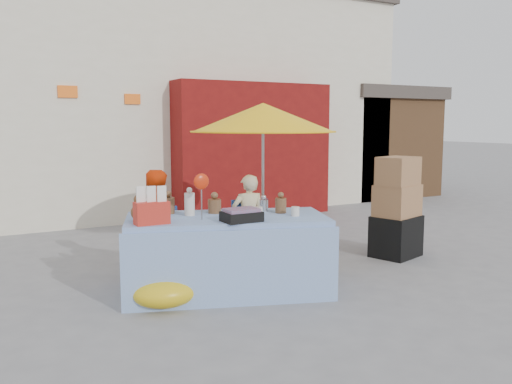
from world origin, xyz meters
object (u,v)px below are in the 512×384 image
vendor_orange (155,225)px  vendor_beige (248,220)px  umbrella (263,118)px  market_table (226,253)px  box_stack (397,211)px  chair_left (159,260)px  chair_right (254,248)px

vendor_orange → vendor_beige: 1.25m
vendor_orange → vendor_beige: size_ratio=1.10×
vendor_beige → vendor_orange: bearing=13.5°
vendor_orange → umbrella: bearing=-161.0°
market_table → box_stack: 2.76m
chair_left → umbrella: umbrella is taller
vendor_beige → box_stack: box_stack is taller
chair_right → vendor_beige: size_ratio=0.72×
umbrella → box_stack: size_ratio=1.52×
chair_left → box_stack: (3.24, -0.44, 0.38)m
umbrella → box_stack: 2.23m
chair_right → vendor_orange: size_ratio=0.66×
vendor_orange → box_stack: size_ratio=0.94×
vendor_beige → chair_left: bearing=19.6°
chair_right → box_stack: box_stack is taller
market_table → vendor_orange: bearing=140.1°
market_table → vendor_orange: size_ratio=1.85×
chair_left → chair_right: same height
box_stack → vendor_orange: bearing=169.9°
market_table → box_stack: box_stack is taller
vendor_orange → market_table: bearing=133.9°
umbrella → vendor_orange: bearing=-174.5°
box_stack → umbrella: bearing=156.8°
chair_right → vendor_orange: bearing=-172.7°
chair_right → box_stack: bearing=0.9°
market_table → umbrella: umbrella is taller
umbrella → market_table: bearing=-135.7°
chair_right → box_stack: (1.99, -0.44, 0.38)m
vendor_orange → box_stack: (3.25, -0.58, -0.01)m
chair_right → vendor_beige: vendor_beige is taller
vendor_orange → umbrella: 1.99m
vendor_beige → umbrella: bearing=-140.0°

